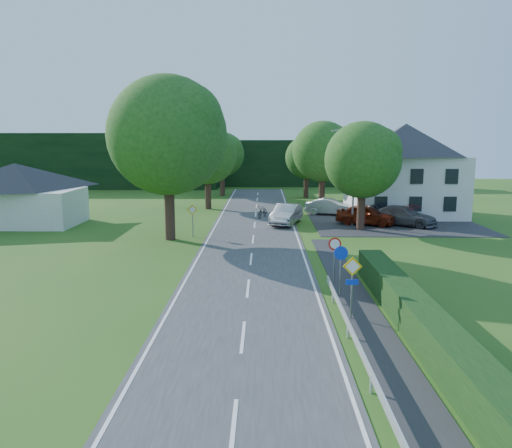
{
  "coord_description": "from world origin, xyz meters",
  "views": [
    {
      "loc": [
        0.74,
        -11.35,
        7.22
      ],
      "look_at": [
        0.29,
        18.52,
        2.09
      ],
      "focal_mm": 35.0,
      "sensor_mm": 36.0,
      "label": 1
    }
  ],
  "objects_px": {
    "motorcycle": "(263,212)",
    "moving_car": "(286,214)",
    "parked_car_grey": "(403,216)",
    "parked_car_silver_b": "(407,211)",
    "parasol": "(411,215)",
    "streetlight": "(352,172)",
    "parked_car_red": "(366,215)",
    "parked_car_silver_a": "(330,207)"
  },
  "relations": [
    {
      "from": "streetlight",
      "to": "parked_car_silver_a",
      "type": "bearing_deg",
      "value": 99.37
    },
    {
      "from": "parked_car_silver_a",
      "to": "parked_car_silver_b",
      "type": "height_order",
      "value": "parked_car_silver_a"
    },
    {
      "from": "parked_car_silver_a",
      "to": "parked_car_silver_b",
      "type": "bearing_deg",
      "value": -90.57
    },
    {
      "from": "parked_car_red",
      "to": "parked_car_silver_a",
      "type": "bearing_deg",
      "value": 47.33
    },
    {
      "from": "motorcycle",
      "to": "parked_car_grey",
      "type": "distance_m",
      "value": 12.47
    },
    {
      "from": "parked_car_red",
      "to": "parasol",
      "type": "xyz_separation_m",
      "value": [
        3.6,
        -0.79,
        0.12
      ]
    },
    {
      "from": "moving_car",
      "to": "parked_car_silver_b",
      "type": "height_order",
      "value": "moving_car"
    },
    {
      "from": "parked_car_silver_b",
      "to": "parasol",
      "type": "height_order",
      "value": "parasol"
    },
    {
      "from": "parked_car_silver_a",
      "to": "parked_car_grey",
      "type": "distance_m",
      "value": 7.9
    },
    {
      "from": "motorcycle",
      "to": "parked_car_silver_a",
      "type": "relative_size",
      "value": 0.45
    },
    {
      "from": "parked_car_red",
      "to": "parked_car_grey",
      "type": "height_order",
      "value": "parked_car_red"
    },
    {
      "from": "parked_car_grey",
      "to": "motorcycle",
      "type": "bearing_deg",
      "value": 105.18
    },
    {
      "from": "moving_car",
      "to": "parked_car_silver_a",
      "type": "xyz_separation_m",
      "value": [
        4.4,
        5.33,
        -0.08
      ]
    },
    {
      "from": "motorcycle",
      "to": "parked_car_red",
      "type": "xyz_separation_m",
      "value": [
        8.7,
        -3.82,
        0.29
      ]
    },
    {
      "from": "moving_car",
      "to": "parked_car_grey",
      "type": "bearing_deg",
      "value": 13.82
    },
    {
      "from": "parked_car_red",
      "to": "parasol",
      "type": "height_order",
      "value": "parasol"
    },
    {
      "from": "moving_car",
      "to": "parked_car_grey",
      "type": "height_order",
      "value": "moving_car"
    },
    {
      "from": "parasol",
      "to": "parked_car_red",
      "type": "bearing_deg",
      "value": 167.59
    },
    {
      "from": "streetlight",
      "to": "parked_car_red",
      "type": "height_order",
      "value": "streetlight"
    },
    {
      "from": "streetlight",
      "to": "motorcycle",
      "type": "relative_size",
      "value": 3.85
    },
    {
      "from": "motorcycle",
      "to": "parked_car_silver_b",
      "type": "height_order",
      "value": "parked_car_silver_b"
    },
    {
      "from": "moving_car",
      "to": "parked_car_grey",
      "type": "xyz_separation_m",
      "value": [
        9.76,
        -0.47,
        -0.04
      ]
    },
    {
      "from": "parked_car_silver_b",
      "to": "parked_car_silver_a",
      "type": "bearing_deg",
      "value": 74.41
    },
    {
      "from": "parked_car_grey",
      "to": "moving_car",
      "type": "bearing_deg",
      "value": 121.44
    },
    {
      "from": "motorcycle",
      "to": "parked_car_grey",
      "type": "height_order",
      "value": "parked_car_grey"
    },
    {
      "from": "parked_car_red",
      "to": "parked_car_silver_a",
      "type": "distance_m",
      "value": 6.0
    },
    {
      "from": "streetlight",
      "to": "motorcycle",
      "type": "distance_m",
      "value": 9.3
    },
    {
      "from": "parked_car_silver_a",
      "to": "parasol",
      "type": "distance_m",
      "value": 8.65
    },
    {
      "from": "parked_car_silver_a",
      "to": "moving_car",
      "type": "bearing_deg",
      "value": 158.51
    },
    {
      "from": "streetlight",
      "to": "parasol",
      "type": "bearing_deg",
      "value": -5.82
    },
    {
      "from": "parked_car_silver_a",
      "to": "parked_car_grey",
      "type": "bearing_deg",
      "value": -119.2
    },
    {
      "from": "motorcycle",
      "to": "moving_car",
      "type": "bearing_deg",
      "value": -40.63
    },
    {
      "from": "streetlight",
      "to": "moving_car",
      "type": "xyz_separation_m",
      "value": [
        -5.36,
        0.51,
        -3.58
      ]
    },
    {
      "from": "motorcycle",
      "to": "parked_car_grey",
      "type": "relative_size",
      "value": 0.38
    },
    {
      "from": "streetlight",
      "to": "parked_car_grey",
      "type": "xyz_separation_m",
      "value": [
        4.4,
        0.04,
        -3.62
      ]
    },
    {
      "from": "streetlight",
      "to": "parked_car_grey",
      "type": "bearing_deg",
      "value": 0.58
    },
    {
      "from": "moving_car",
      "to": "parasol",
      "type": "height_order",
      "value": "parasol"
    },
    {
      "from": "motorcycle",
      "to": "parked_car_grey",
      "type": "bearing_deg",
      "value": 0.95
    },
    {
      "from": "parked_car_grey",
      "to": "parasol",
      "type": "xyz_separation_m",
      "value": [
        0.51,
        -0.54,
        0.15
      ]
    },
    {
      "from": "parked_car_silver_a",
      "to": "parked_car_red",
      "type": "bearing_deg",
      "value": -139.68
    },
    {
      "from": "streetlight",
      "to": "parked_car_silver_b",
      "type": "xyz_separation_m",
      "value": [
        5.76,
        3.58,
        -3.76
      ]
    },
    {
      "from": "moving_car",
      "to": "parked_car_silver_b",
      "type": "distance_m",
      "value": 11.53
    }
  ]
}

